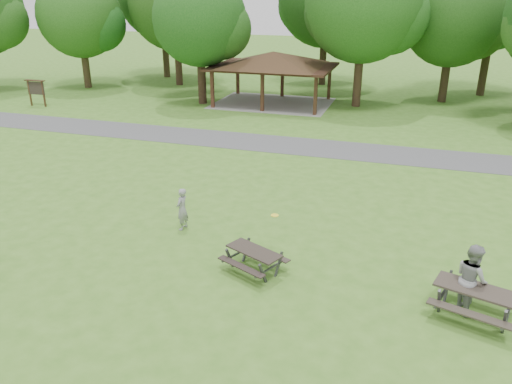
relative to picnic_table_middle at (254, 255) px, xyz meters
name	(u,v)px	position (x,y,z in m)	size (l,w,h in m)	color
ground	(183,277)	(-1.90, -0.96, -0.55)	(160.00, 160.00, 0.00)	#427621
asphalt_path	(294,146)	(-1.90, 13.04, -0.54)	(120.00, 3.20, 0.02)	#4A4A4D
pavilion	(273,61)	(-5.90, 23.04, 2.51)	(8.60, 7.01, 3.76)	#3B1F15
notice_board	(36,88)	(-21.90, 17.04, 0.76)	(1.60, 0.30, 1.88)	#3D2816
tree_row_b	(81,18)	(-22.81, 24.57, 5.11)	(7.14, 6.80, 9.28)	#322416
tree_row_c	(176,6)	(-15.80, 28.07, 5.99)	(8.19, 7.80, 10.67)	#311F15
tree_row_d	(201,22)	(-10.82, 21.57, 5.22)	(6.93, 6.60, 9.27)	black
tree_row_e	(365,7)	(0.20, 24.07, 6.23)	(8.40, 8.00, 11.02)	#332216
tree_row_f	(454,20)	(6.19, 27.57, 5.29)	(7.35, 7.00, 9.55)	black
tree_deep_b	(327,2)	(-3.80, 32.07, 6.34)	(8.40, 8.00, 11.13)	black
picnic_table_middle	(254,255)	(0.00, 0.00, 0.00)	(2.14, 1.97, 0.75)	#29231E
picnic_table_far	(476,295)	(6.12, -0.43, 0.10)	(2.41, 2.14, 0.88)	#312923
frisbee_in_flight	(275,215)	(0.30, 1.17, 0.84)	(0.33, 0.33, 0.02)	yellow
frisbee_thrower	(182,209)	(-3.29, 1.99, 0.22)	(0.56, 0.37, 1.54)	gray
frisbee_catcher	(471,278)	(5.98, -0.13, 0.41)	(0.94, 0.73, 1.93)	gray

